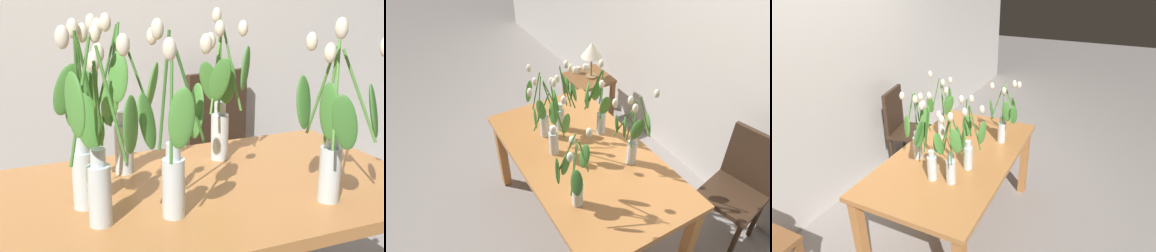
% 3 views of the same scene
% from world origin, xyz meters
% --- Properties ---
extents(dining_table, '(1.60, 0.90, 0.74)m').
position_xyz_m(dining_table, '(0.00, 0.00, 0.65)').
color(dining_table, '#B7753D').
rests_on(dining_table, ground).
extents(tulip_vase_0, '(0.24, 0.25, 0.59)m').
position_xyz_m(tulip_vase_0, '(0.35, -0.28, 0.96)').
color(tulip_vase_0, silver).
rests_on(tulip_vase_0, dining_table).
extents(tulip_vase_1, '(0.18, 0.18, 0.57)m').
position_xyz_m(tulip_vase_1, '(-0.36, 0.04, 0.96)').
color(tulip_vase_1, silver).
rests_on(tulip_vase_1, dining_table).
extents(tulip_vase_2, '(0.24, 0.29, 0.58)m').
position_xyz_m(tulip_vase_2, '(0.22, 0.23, 0.97)').
color(tulip_vase_2, silver).
rests_on(tulip_vase_2, dining_table).
extents(tulip_vase_3, '(0.28, 0.20, 0.58)m').
position_xyz_m(tulip_vase_3, '(-0.18, 0.22, 0.98)').
color(tulip_vase_3, silver).
rests_on(tulip_vase_3, dining_table).
extents(tulip_vase_4, '(0.25, 0.23, 0.58)m').
position_xyz_m(tulip_vase_4, '(-0.13, -0.18, 0.95)').
color(tulip_vase_4, silver).
rests_on(tulip_vase_4, dining_table).
extents(tulip_vase_5, '(0.22, 0.25, 0.58)m').
position_xyz_m(tulip_vase_5, '(-0.35, -0.13, 0.97)').
color(tulip_vase_5, silver).
rests_on(tulip_vase_5, dining_table).
extents(dining_chair, '(0.47, 0.47, 0.93)m').
position_xyz_m(dining_chair, '(0.64, 0.96, 0.52)').
color(dining_chair, '#382619').
rests_on(dining_chair, ground).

